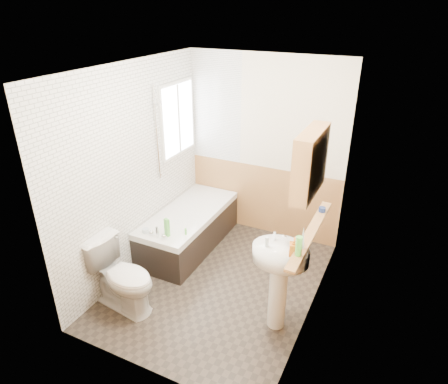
{
  "coord_description": "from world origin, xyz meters",
  "views": [
    {
      "loc": [
        1.74,
        -3.43,
        3.07
      ],
      "look_at": [
        0.0,
        0.15,
        1.15
      ],
      "focal_mm": 32.0,
      "sensor_mm": 36.0,
      "label": 1
    }
  ],
  "objects_px": {
    "bathtub": "(189,228)",
    "toilet": "(122,276)",
    "medicine_cabinet": "(310,163)",
    "pine_shelf": "(311,233)",
    "sink": "(279,271)"
  },
  "relations": [
    {
      "from": "bathtub",
      "to": "toilet",
      "type": "distance_m",
      "value": 1.36
    },
    {
      "from": "medicine_cabinet",
      "to": "toilet",
      "type": "bearing_deg",
      "value": -162.89
    },
    {
      "from": "toilet",
      "to": "pine_shelf",
      "type": "xyz_separation_m",
      "value": [
        1.8,
        0.76,
        0.61
      ]
    },
    {
      "from": "pine_shelf",
      "to": "bathtub",
      "type": "bearing_deg",
      "value": 161.3
    },
    {
      "from": "toilet",
      "to": "medicine_cabinet",
      "type": "bearing_deg",
      "value": -65.15
    },
    {
      "from": "pine_shelf",
      "to": "medicine_cabinet",
      "type": "distance_m",
      "value": 0.84
    },
    {
      "from": "bathtub",
      "to": "medicine_cabinet",
      "type": "distance_m",
      "value": 2.46
    },
    {
      "from": "bathtub",
      "to": "pine_shelf",
      "type": "bearing_deg",
      "value": -18.7
    },
    {
      "from": "bathtub",
      "to": "sink",
      "type": "bearing_deg",
      "value": -29.84
    },
    {
      "from": "medicine_cabinet",
      "to": "pine_shelf",
      "type": "bearing_deg",
      "value": 82.55
    },
    {
      "from": "sink",
      "to": "pine_shelf",
      "type": "xyz_separation_m",
      "value": [
        0.2,
        0.3,
        0.32
      ]
    },
    {
      "from": "pine_shelf",
      "to": "medicine_cabinet",
      "type": "relative_size",
      "value": 2.19
    },
    {
      "from": "bathtub",
      "to": "pine_shelf",
      "type": "xyz_separation_m",
      "value": [
        1.77,
        -0.6,
        0.73
      ]
    },
    {
      "from": "toilet",
      "to": "bathtub",
      "type": "bearing_deg",
      "value": 6.47
    },
    {
      "from": "toilet",
      "to": "sink",
      "type": "distance_m",
      "value": 1.69
    }
  ]
}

